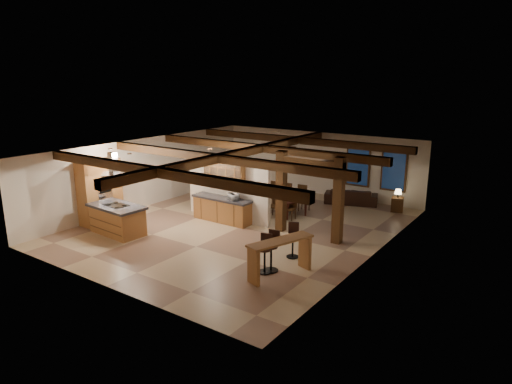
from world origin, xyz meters
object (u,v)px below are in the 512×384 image
Objects in this scene: dining_table at (282,204)px; sofa at (351,196)px; kitchen_island at (117,219)px; bar_counter at (280,252)px.

dining_table is 3.35m from sofa.
kitchen_island reaches higher than dining_table.
bar_counter reaches higher than kitchen_island.
kitchen_island is 0.98× the size of sofa.
kitchen_island is 1.06× the size of bar_counter.
sofa is (5.18, 8.33, -0.20)m from kitchen_island.
bar_counter is (1.38, -8.02, 0.39)m from sofa.
sofa is at bearing 79.47° from dining_table.
kitchen_island is 1.10× the size of dining_table.
kitchen_island reaches higher than sofa.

